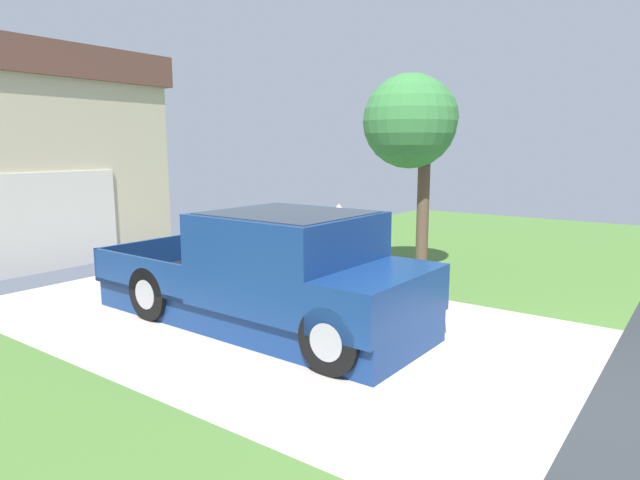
# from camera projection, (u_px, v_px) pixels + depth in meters

# --- Properties ---
(pickup_truck) EXTENTS (2.13, 5.22, 1.66)m
(pickup_truck) POSITION_uv_depth(u_px,v_px,m) (279.00, 276.00, 7.67)
(pickup_truck) COLOR navy
(pickup_truck) RESTS_ON ground
(person_with_hat) EXTENTS (0.49, 0.41, 1.64)m
(person_with_hat) POSITION_uv_depth(u_px,v_px,m) (339.00, 247.00, 8.87)
(person_with_hat) COLOR navy
(person_with_hat) RESTS_ON ground
(handbag) EXTENTS (0.30, 0.22, 0.42)m
(handbag) POSITION_uv_depth(u_px,v_px,m) (339.00, 299.00, 8.73)
(handbag) COLOR #B24C56
(handbag) RESTS_ON ground
(front_yard_tree) EXTENTS (1.83, 1.83, 3.94)m
(front_yard_tree) POSITION_uv_depth(u_px,v_px,m) (414.00, 121.00, 10.61)
(front_yard_tree) COLOR brown
(front_yard_tree) RESTS_ON ground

